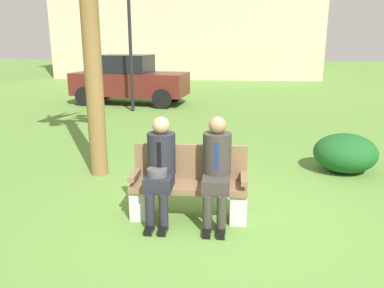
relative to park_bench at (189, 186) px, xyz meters
The scene contains 7 objects.
ground_plane 0.53m from the park_bench, ahead, with size 80.00×80.00×0.00m, color #5A8638.
park_bench is the anchor object (origin of this frame).
seated_man_left 0.48m from the park_bench, 159.13° to the right, with size 0.34×0.72×1.28m.
seated_man_right 0.48m from the park_bench, 19.75° to the right, with size 0.34×0.72×1.29m.
shrub_near_bench 3.12m from the park_bench, 39.20° to the left, with size 1.04×0.95×0.65m, color #1A5421.
parked_car_near 9.27m from the park_bench, 109.11° to the left, with size 4.05×2.08×1.68m.
street_lamp 7.96m from the park_bench, 109.40° to the left, with size 0.24×0.24×3.64m.
Camera 1 is at (0.15, -4.42, 2.15)m, focal length 36.17 mm.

